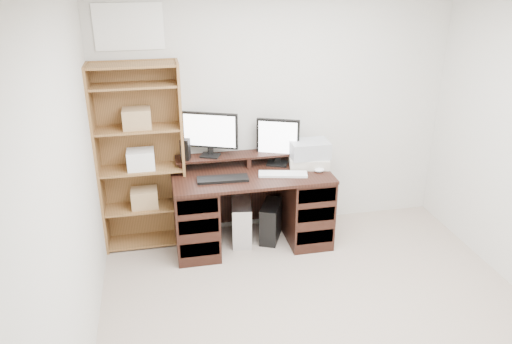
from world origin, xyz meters
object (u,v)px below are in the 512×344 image
object	(u,v)px
desk	(252,207)
bookshelf	(141,157)
monitor_small	(278,140)
tower_silver	(241,221)
tower_black	(271,221)
monitor_wide	(210,132)
printer	(309,161)

from	to	relation	value
desk	bookshelf	xyz separation A→B (m)	(-1.02, 0.21, 0.53)
monitor_small	tower_silver	xyz separation A→B (m)	(-0.39, -0.12, -0.79)
tower_black	monitor_small	bearing A→B (deg)	82.06
monitor_wide	monitor_small	size ratio (longest dim) A/B	1.12
monitor_wide	bookshelf	distance (m)	0.69
desk	monitor_wide	distance (m)	0.84
monitor_wide	printer	size ratio (longest dim) A/B	1.35
tower_silver	bookshelf	distance (m)	1.17
tower_silver	bookshelf	size ratio (longest dim) A/B	0.23
tower_black	tower_silver	bearing A→B (deg)	-161.45
monitor_wide	bookshelf	bearing A→B (deg)	-155.91
desk	printer	distance (m)	0.72
monitor_small	bookshelf	size ratio (longest dim) A/B	0.25
desk	bookshelf	distance (m)	1.17
monitor_wide	tower_black	xyz separation A→B (m)	(0.56, -0.20, -0.92)
monitor_small	tower_silver	size ratio (longest dim) A/B	1.09
monitor_wide	bookshelf	size ratio (longest dim) A/B	0.29
printer	tower_silver	size ratio (longest dim) A/B	0.90
tower_black	bookshelf	world-z (taller)	bookshelf
desk	tower_black	world-z (taller)	desk
monitor_wide	monitor_small	xyz separation A→B (m)	(0.66, -0.05, -0.11)
monitor_wide	tower_silver	distance (m)	0.95
desk	printer	xyz separation A→B (m)	(0.59, 0.07, 0.41)
printer	tower_black	xyz separation A→B (m)	(-0.38, -0.04, -0.60)
tower_black	desk	bearing A→B (deg)	-147.92
monitor_wide	desk	bearing A→B (deg)	-9.92
tower_black	bookshelf	bearing A→B (deg)	-164.52
monitor_wide	tower_black	bearing A→B (deg)	3.14
monitor_small	printer	world-z (taller)	monitor_small
monitor_small	bookshelf	world-z (taller)	bookshelf
tower_silver	tower_black	size ratio (longest dim) A/B	1.00
printer	desk	bearing A→B (deg)	-162.12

